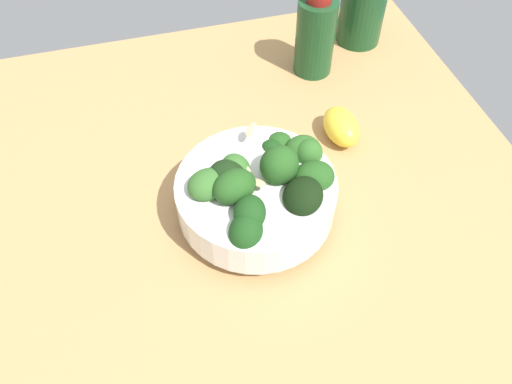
% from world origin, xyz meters
% --- Properties ---
extents(ground_plane, '(0.66, 0.66, 0.03)m').
position_xyz_m(ground_plane, '(0.00, 0.00, -0.02)').
color(ground_plane, tan).
extents(bowl_of_broccoli, '(0.17, 0.18, 0.10)m').
position_xyz_m(bowl_of_broccoli, '(0.05, -0.01, 0.04)').
color(bowl_of_broccoli, white).
rests_on(bowl_of_broccoli, ground_plane).
extents(lemon_wedge, '(0.07, 0.04, 0.04)m').
position_xyz_m(lemon_wedge, '(-0.04, 0.12, 0.02)').
color(lemon_wedge, yellow).
rests_on(lemon_wedge, ground_plane).
extents(bottle_tall, '(0.07, 0.07, 0.11)m').
position_xyz_m(bottle_tall, '(-0.23, 0.23, 0.05)').
color(bottle_tall, '#194723').
rests_on(bottle_tall, ground_plane).
extents(bottle_short, '(0.05, 0.05, 0.13)m').
position_xyz_m(bottle_short, '(-0.18, 0.14, 0.06)').
color(bottle_short, '#194723').
rests_on(bottle_short, ground_plane).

